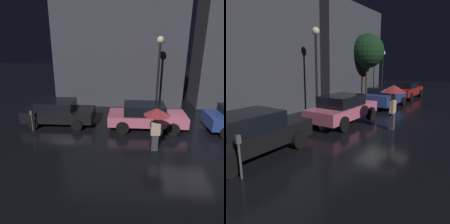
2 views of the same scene
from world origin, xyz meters
The scene contains 7 objects.
ground_plane centered at (0.00, 0.00, 0.00)m, with size 60.00×60.00×0.00m, color black.
building_facade_left centered at (-4.08, 6.50, 4.47)m, with size 9.24×3.00×8.93m.
parked_car_black centered at (-7.32, 1.50, 0.74)m, with size 4.12×2.01×1.43m.
parked_car_pink centered at (-2.21, 1.26, 0.76)m, with size 4.30×1.96×1.44m.
pedestrian_with_umbrella centered at (-1.93, -1.25, 1.66)m, with size 1.14×1.14×2.04m.
parking_meter centered at (-8.42, 0.27, 0.74)m, with size 0.12×0.10×1.19m.
street_lamp_near centered at (-1.42, 3.66, 3.51)m, with size 0.45×0.45×4.98m.
Camera 1 is at (-3.04, -10.32, 5.03)m, focal length 35.00 mm.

